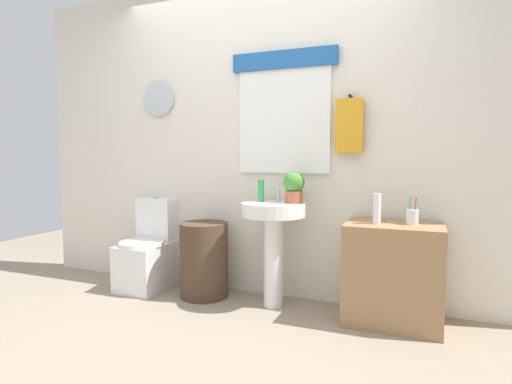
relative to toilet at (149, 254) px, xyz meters
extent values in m
plane|color=gray|center=(0.97, -0.89, -0.30)|extent=(8.00, 8.00, 0.00)
cube|color=silver|center=(0.97, 0.26, 1.00)|extent=(4.40, 0.10, 2.60)
cube|color=white|center=(1.17, 0.20, 1.13)|extent=(0.75, 0.03, 0.82)
cube|color=#235BA3|center=(1.17, 0.18, 1.60)|extent=(0.85, 0.04, 0.14)
cylinder|color=silver|center=(0.00, 0.19, 1.37)|extent=(0.31, 0.03, 0.31)
cylinder|color=black|center=(1.69, 0.18, 1.30)|extent=(0.02, 0.06, 0.02)
cube|color=gold|center=(1.69, 0.16, 1.08)|extent=(0.20, 0.05, 0.40)
cube|color=white|center=(0.00, -0.04, -0.10)|extent=(0.36, 0.50, 0.39)
cylinder|color=white|center=(0.00, -0.10, 0.11)|extent=(0.38, 0.38, 0.03)
cube|color=white|center=(0.00, 0.13, 0.28)|extent=(0.34, 0.18, 0.38)
cylinder|color=silver|center=(0.00, 0.13, 0.48)|extent=(0.04, 0.04, 0.02)
cylinder|color=#4C3828|center=(0.57, -0.04, 0.01)|extent=(0.39, 0.39, 0.61)
cylinder|color=white|center=(1.17, -0.04, 0.05)|extent=(0.15, 0.15, 0.70)
cylinder|color=white|center=(1.17, -0.04, 0.45)|extent=(0.49, 0.49, 0.10)
cylinder|color=silver|center=(1.17, 0.08, 0.55)|extent=(0.03, 0.03, 0.10)
cube|color=#9E754C|center=(2.04, -0.04, 0.05)|extent=(0.64, 0.44, 0.69)
cylinder|color=green|center=(1.05, 0.01, 0.59)|extent=(0.05, 0.05, 0.17)
cylinder|color=#AD5B38|center=(1.31, 0.02, 0.55)|extent=(0.13, 0.13, 0.09)
sphere|color=#4C8E38|center=(1.31, 0.02, 0.66)|extent=(0.16, 0.16, 0.16)
cylinder|color=white|center=(1.92, -0.08, 0.50)|extent=(0.05, 0.05, 0.21)
cylinder|color=silver|center=(2.15, -0.02, 0.44)|extent=(0.08, 0.08, 0.10)
cylinder|color=purple|center=(2.17, -0.01, 0.49)|extent=(0.02, 0.04, 0.18)
cylinder|color=green|center=(2.13, -0.01, 0.49)|extent=(0.02, 0.04, 0.18)
camera|label=1|loc=(2.19, -2.94, 0.85)|focal=28.79mm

